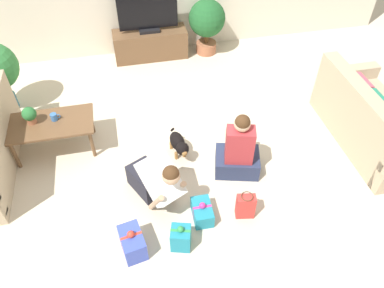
{
  "coord_description": "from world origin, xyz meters",
  "views": [
    {
      "loc": [
        -0.58,
        -3.31,
        3.46
      ],
      "look_at": [
        0.06,
        -0.33,
        0.45
      ],
      "focal_mm": 35.0,
      "sensor_mm": 36.0,
      "label": 1
    }
  ],
  "objects_px": {
    "sofa_right": "(371,122)",
    "coffee_table": "(51,126)",
    "tv": "(148,11)",
    "tabletop_plant": "(29,115)",
    "gift_box_b": "(202,212)",
    "gift_box_a": "(133,243)",
    "tv_console": "(150,44)",
    "gift_bag_a": "(245,206)",
    "gift_box_c": "(181,238)",
    "person_kneeling": "(156,179)",
    "potted_plant_back_right": "(207,21)",
    "dog": "(179,144)",
    "mug": "(54,117)",
    "person_sitting": "(238,152)"
  },
  "relations": [
    {
      "from": "person_kneeling",
      "to": "gift_box_b",
      "type": "distance_m",
      "value": 0.61
    },
    {
      "from": "tv",
      "to": "tabletop_plant",
      "type": "xyz_separation_m",
      "value": [
        -1.69,
        -1.91,
        -0.25
      ]
    },
    {
      "from": "coffee_table",
      "to": "gift_bag_a",
      "type": "distance_m",
      "value": 2.54
    },
    {
      "from": "tv_console",
      "to": "gift_bag_a",
      "type": "height_order",
      "value": "tv_console"
    },
    {
      "from": "tv_console",
      "to": "gift_box_a",
      "type": "distance_m",
      "value": 3.69
    },
    {
      "from": "gift_bag_a",
      "to": "sofa_right",
      "type": "bearing_deg",
      "value": 22.8
    },
    {
      "from": "coffee_table",
      "to": "tv",
      "type": "relative_size",
      "value": 1.09
    },
    {
      "from": "coffee_table",
      "to": "tv_console",
      "type": "xyz_separation_m",
      "value": [
        1.48,
        1.96,
        -0.16
      ]
    },
    {
      "from": "gift_box_c",
      "to": "gift_bag_a",
      "type": "height_order",
      "value": "gift_bag_a"
    },
    {
      "from": "coffee_table",
      "to": "tv",
      "type": "xyz_separation_m",
      "value": [
        1.48,
        1.96,
        0.42
      ]
    },
    {
      "from": "tabletop_plant",
      "to": "person_sitting",
      "type": "bearing_deg",
      "value": -20.86
    },
    {
      "from": "coffee_table",
      "to": "tabletop_plant",
      "type": "xyz_separation_m",
      "value": [
        -0.21,
        0.05,
        0.17
      ]
    },
    {
      "from": "coffee_table",
      "to": "tabletop_plant",
      "type": "bearing_deg",
      "value": 166.26
    },
    {
      "from": "tv_console",
      "to": "person_sitting",
      "type": "height_order",
      "value": "person_sitting"
    },
    {
      "from": "person_sitting",
      "to": "gift_box_c",
      "type": "height_order",
      "value": "person_sitting"
    },
    {
      "from": "sofa_right",
      "to": "gift_bag_a",
      "type": "relative_size",
      "value": 5.19
    },
    {
      "from": "person_sitting",
      "to": "gift_bag_a",
      "type": "bearing_deg",
      "value": 95.65
    },
    {
      "from": "dog",
      "to": "gift_box_c",
      "type": "relative_size",
      "value": 1.63
    },
    {
      "from": "coffee_table",
      "to": "gift_box_a",
      "type": "relative_size",
      "value": 2.78
    },
    {
      "from": "gift_bag_a",
      "to": "tabletop_plant",
      "type": "height_order",
      "value": "tabletop_plant"
    },
    {
      "from": "sofa_right",
      "to": "tabletop_plant",
      "type": "distance_m",
      "value": 4.25
    },
    {
      "from": "coffee_table",
      "to": "gift_box_c",
      "type": "relative_size",
      "value": 3.2
    },
    {
      "from": "coffee_table",
      "to": "dog",
      "type": "distance_m",
      "value": 1.58
    },
    {
      "from": "sofa_right",
      "to": "gift_box_a",
      "type": "distance_m",
      "value": 3.32
    },
    {
      "from": "tv_console",
      "to": "person_kneeling",
      "type": "distance_m",
      "value": 3.06
    },
    {
      "from": "dog",
      "to": "gift_box_c",
      "type": "distance_m",
      "value": 1.28
    },
    {
      "from": "gift_box_b",
      "to": "tv",
      "type": "bearing_deg",
      "value": 91.6
    },
    {
      "from": "coffee_table",
      "to": "tv_console",
      "type": "height_order",
      "value": "tv_console"
    },
    {
      "from": "potted_plant_back_right",
      "to": "tv_console",
      "type": "bearing_deg",
      "value": 177.01
    },
    {
      "from": "coffee_table",
      "to": "gift_bag_a",
      "type": "height_order",
      "value": "coffee_table"
    },
    {
      "from": "gift_box_a",
      "to": "person_kneeling",
      "type": "bearing_deg",
      "value": 60.37
    },
    {
      "from": "sofa_right",
      "to": "dog",
      "type": "height_order",
      "value": "sofa_right"
    },
    {
      "from": "sofa_right",
      "to": "gift_box_c",
      "type": "bearing_deg",
      "value": 110.95
    },
    {
      "from": "tv",
      "to": "person_sitting",
      "type": "distance_m",
      "value": 2.93
    },
    {
      "from": "mug",
      "to": "tabletop_plant",
      "type": "bearing_deg",
      "value": 178.87
    },
    {
      "from": "person_sitting",
      "to": "gift_box_a",
      "type": "relative_size",
      "value": 2.42
    },
    {
      "from": "tv_console",
      "to": "gift_box_c",
      "type": "bearing_deg",
      "value": -93.06
    },
    {
      "from": "dog",
      "to": "tabletop_plant",
      "type": "relative_size",
      "value": 2.36
    },
    {
      "from": "tv_console",
      "to": "gift_box_b",
      "type": "bearing_deg",
      "value": -88.4
    },
    {
      "from": "gift_box_c",
      "to": "tabletop_plant",
      "type": "relative_size",
      "value": 1.45
    },
    {
      "from": "tv",
      "to": "gift_bag_a",
      "type": "height_order",
      "value": "tv"
    },
    {
      "from": "sofa_right",
      "to": "coffee_table",
      "type": "distance_m",
      "value": 4.03
    },
    {
      "from": "gift_bag_a",
      "to": "person_kneeling",
      "type": "bearing_deg",
      "value": 154.82
    },
    {
      "from": "person_sitting",
      "to": "tv_console",
      "type": "bearing_deg",
      "value": -61.55
    },
    {
      "from": "potted_plant_back_right",
      "to": "coffee_table",
      "type": "bearing_deg",
      "value": -141.92
    },
    {
      "from": "gift_box_a",
      "to": "tv",
      "type": "bearing_deg",
      "value": 79.38
    },
    {
      "from": "dog",
      "to": "gift_box_b",
      "type": "bearing_deg",
      "value": -94.72
    },
    {
      "from": "coffee_table",
      "to": "potted_plant_back_right",
      "type": "relative_size",
      "value": 1.11
    },
    {
      "from": "person_sitting",
      "to": "gift_bag_a",
      "type": "height_order",
      "value": "person_sitting"
    },
    {
      "from": "gift_box_c",
      "to": "gift_bag_a",
      "type": "relative_size",
      "value": 0.95
    }
  ]
}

